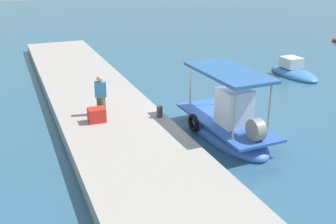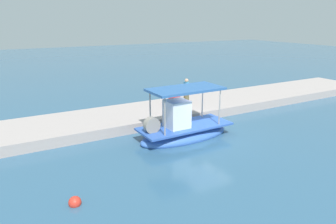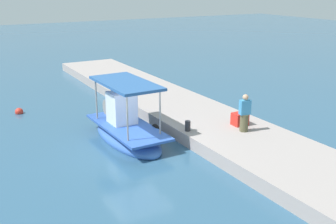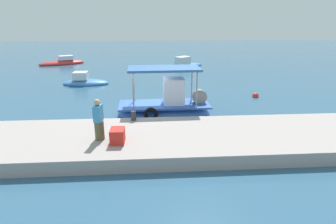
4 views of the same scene
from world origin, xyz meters
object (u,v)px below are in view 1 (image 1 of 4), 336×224
(main_fishing_boat, at_px, (227,125))
(fisherman_near_bollard, at_px, (101,97))
(cargo_crate, at_px, (97,115))
(moored_boat_far, at_px, (294,72))
(mooring_bollard, at_px, (160,112))

(main_fishing_boat, xyz_separation_m, fisherman_near_bollard, (-2.89, -4.27, 0.80))
(main_fishing_boat, height_order, fisherman_near_bollard, main_fishing_boat)
(main_fishing_boat, relative_size, cargo_crate, 7.82)
(cargo_crate, xyz_separation_m, moored_boat_far, (-4.03, 12.94, -0.66))
(main_fishing_boat, relative_size, mooring_bollard, 11.27)
(main_fishing_boat, distance_m, mooring_bollard, 2.75)
(moored_boat_far, bearing_deg, main_fishing_boat, -53.31)
(main_fishing_boat, height_order, mooring_bollard, main_fishing_boat)
(main_fishing_boat, relative_size, fisherman_near_bollard, 3.14)
(cargo_crate, distance_m, moored_boat_far, 13.56)
(mooring_bollard, xyz_separation_m, cargo_crate, (-0.49, -2.48, 0.05))
(fisherman_near_bollard, bearing_deg, cargo_crate, -26.68)
(mooring_bollard, bearing_deg, fisherman_near_bollard, -120.18)
(fisherman_near_bollard, height_order, moored_boat_far, fisherman_near_bollard)
(main_fishing_boat, distance_m, moored_boat_far, 10.35)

